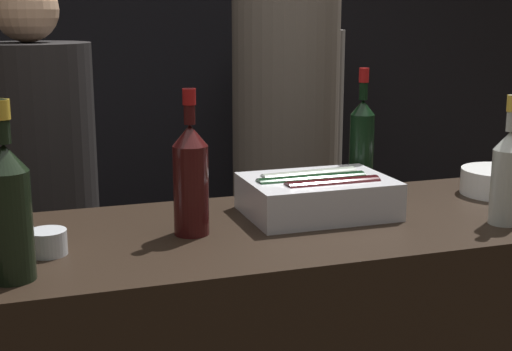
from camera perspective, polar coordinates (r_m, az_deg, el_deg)
The scene contains 11 objects.
wall_back_chalkboard at distance 3.71m, azimuth -10.32°, elevation 10.50°, with size 6.40×0.06×2.80m.
ice_bin_with_bottles at distance 1.82m, azimuth 4.93°, elevation -1.46°, with size 0.36×0.26×0.11m.
bowl_white at distance 2.14m, azimuth 18.85°, elevation -0.40°, with size 0.21×0.21×0.07m.
candle_votive at distance 1.58m, azimuth -16.32°, elevation -5.15°, with size 0.08×0.08×0.05m.
champagne_bottle at distance 1.43m, azimuth -19.21°, elevation -2.46°, with size 0.09×0.09×0.35m.
rose_wine_bottle at distance 1.82m, azimuth 19.47°, elevation 0.11°, with size 0.08×0.08×0.31m.
red_wine_bottle_tall at distance 1.64m, azimuth -5.24°, elevation -0.07°, with size 0.08×0.08×0.34m.
red_wine_bottle_burgundy at distance 2.03m, azimuth 8.45°, elevation 2.57°, with size 0.07×0.07×0.36m.
person_in_hoodie at distance 2.54m, azimuth -16.96°, elevation -2.00°, with size 0.40×0.40×1.65m.
person_blond_tee at distance 3.41m, azimuth 3.48°, elevation 2.42°, with size 0.41×0.41×1.67m.
person_grey_polo at distance 2.64m, azimuth 2.32°, elevation 1.24°, with size 0.39×0.39×1.81m.
Camera 1 is at (-0.53, -1.26, 1.54)m, focal length 50.00 mm.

